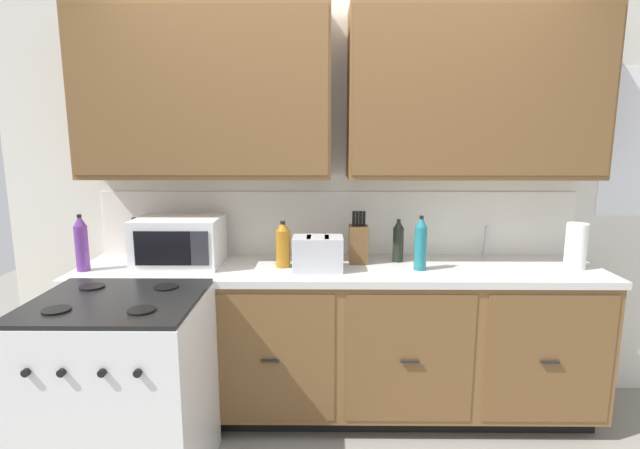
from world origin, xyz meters
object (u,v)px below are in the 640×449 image
at_px(bottle_violet, 82,243).
at_px(knife_block, 358,243).
at_px(bottle_dark, 398,241).
at_px(stove_range, 123,394).
at_px(microwave, 179,241).
at_px(bottle_amber, 283,245).
at_px(paper_towel_roll, 576,246).
at_px(bottle_teal, 421,244).
at_px(bottle_red, 135,239).
at_px(toaster, 318,253).

bearing_deg(bottle_violet, knife_block, 7.25).
height_order(bottle_violet, bottle_dark, bottle_violet).
height_order(stove_range, bottle_violet, bottle_violet).
distance_m(microwave, bottle_amber, 0.61).
height_order(paper_towel_roll, bottle_amber, bottle_amber).
relative_size(microwave, knife_block, 1.55).
xyz_separation_m(knife_block, bottle_amber, (-0.44, -0.11, 0.02)).
xyz_separation_m(bottle_violet, bottle_amber, (1.11, 0.09, -0.02)).
xyz_separation_m(bottle_violet, bottle_teal, (1.89, 0.03, -0.01)).
xyz_separation_m(stove_range, bottle_red, (-0.20, 0.79, 0.58)).
relative_size(microwave, bottle_violet, 1.51).
relative_size(bottle_red, bottle_amber, 0.96).
height_order(stove_range, bottle_teal, bottle_teal).
bearing_deg(bottle_amber, paper_towel_roll, -0.62).
xyz_separation_m(stove_range, bottle_dark, (1.39, 0.74, 0.58)).
height_order(microwave, knife_block, knife_block).
distance_m(microwave, bottle_red, 0.34).
bearing_deg(toaster, bottle_dark, 21.84).
distance_m(stove_range, knife_block, 1.47).
relative_size(bottle_violet, bottle_red, 1.24).
relative_size(toaster, bottle_violet, 0.88).
relative_size(bottle_violet, bottle_amber, 1.19).
bearing_deg(stove_range, toaster, 30.86).
distance_m(stove_range, bottle_amber, 1.11).
distance_m(bottle_dark, bottle_amber, 0.69).
height_order(bottle_violet, bottle_amber, bottle_violet).
relative_size(knife_block, bottle_violet, 0.97).
relative_size(stove_range, bottle_teal, 3.09).
xyz_separation_m(bottle_violet, bottle_dark, (1.79, 0.22, -0.03)).
xyz_separation_m(paper_towel_roll, bottle_teal, (-0.89, -0.04, 0.02)).
distance_m(toaster, bottle_dark, 0.52).
xyz_separation_m(stove_range, bottle_amber, (0.71, 0.61, 0.59)).
height_order(knife_block, bottle_amber, knife_block).
relative_size(bottle_dark, bottle_red, 1.00).
xyz_separation_m(bottle_dark, bottle_red, (-1.59, 0.05, -0.00)).
height_order(bottle_dark, bottle_red, same).
xyz_separation_m(microwave, bottle_red, (-0.31, 0.13, -0.01)).
height_order(microwave, bottle_red, microwave).
bearing_deg(bottle_red, bottle_violet, -126.52).
xyz_separation_m(paper_towel_roll, bottle_dark, (-0.98, 0.15, -0.00)).
bearing_deg(bottle_amber, bottle_teal, -3.98).
xyz_separation_m(paper_towel_roll, bottle_amber, (-1.66, 0.02, 0.00)).
bearing_deg(stove_range, bottle_amber, 40.49).
xyz_separation_m(toaster, bottle_amber, (-0.20, 0.06, 0.04)).
relative_size(microwave, toaster, 1.71).
distance_m(bottle_amber, bottle_teal, 0.78).
bearing_deg(bottle_violet, stove_range, -52.61).
distance_m(paper_towel_roll, bottle_violet, 2.77).
height_order(paper_towel_roll, bottle_violet, bottle_violet).
relative_size(paper_towel_roll, bottle_red, 1.01).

